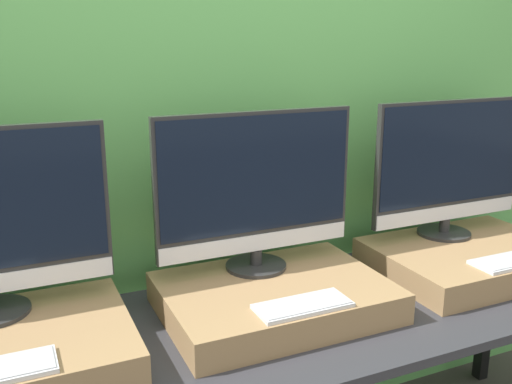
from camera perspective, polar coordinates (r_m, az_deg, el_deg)
name	(u,v)px	position (r m, az deg, el deg)	size (l,w,h in m)	color
wall_back	(226,116)	(2.03, -3.02, 7.55)	(8.00, 0.04, 2.60)	#66B75B
workbench	(281,333)	(1.84, 2.47, -13.92)	(2.58, 0.75, 0.73)	#2D2D33
wooden_riser_center	(274,297)	(1.83, 1.84, -10.48)	(0.69, 0.51, 0.10)	#99754C
monitor_center	(256,188)	(1.84, 0.02, 0.39)	(0.67, 0.20, 0.52)	#282828
keyboard_center	(303,305)	(1.66, 4.70, -11.22)	(0.28, 0.12, 0.01)	silver
wooden_riser_right	(469,258)	(2.28, 20.51, -6.19)	(0.69, 0.51, 0.10)	#99754C
monitor_right	(450,166)	(2.28, 18.84, 2.51)	(0.67, 0.20, 0.52)	#282828
keyboard_right	(510,261)	(2.14, 24.08, -6.32)	(0.28, 0.12, 0.01)	silver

